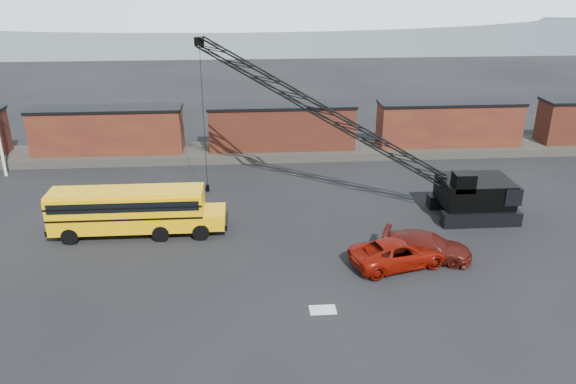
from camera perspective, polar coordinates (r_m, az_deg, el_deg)
name	(u,v)px	position (r m, az deg, el deg)	size (l,w,h in m)	color
ground	(306,272)	(33.50, 1.80, -8.10)	(160.00, 160.00, 0.00)	black
gravel_berm	(282,151)	(53.48, -0.61, 4.17)	(120.00, 5.00, 0.70)	#48423B
boxcar_west_near	(108,130)	(54.23, -17.84, 6.02)	(13.70, 3.10, 4.17)	#4B1715
boxcar_mid	(282,127)	(52.78, -0.62, 6.67)	(13.70, 3.10, 4.17)	#4D1D15
boxcar_east_near	(449,123)	(56.06, 16.05, 6.73)	(13.70, 3.10, 4.17)	#4B1715
snow_patch	(323,310)	(30.19, 3.56, -11.86)	(1.40, 0.90, 0.02)	silver
school_bus	(133,210)	(38.48, -15.46, -1.76)	(11.65, 2.65, 3.19)	#FFB405
red_pickup	(399,252)	(34.47, 11.20, -6.04)	(2.75, 5.96, 1.66)	maroon
maroon_suv	(427,246)	(35.70, 13.94, -5.34)	(2.20, 5.40, 1.57)	#51140E
crawler_crane	(327,114)	(40.49, 3.95, 7.92)	(22.54, 8.59, 12.21)	black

